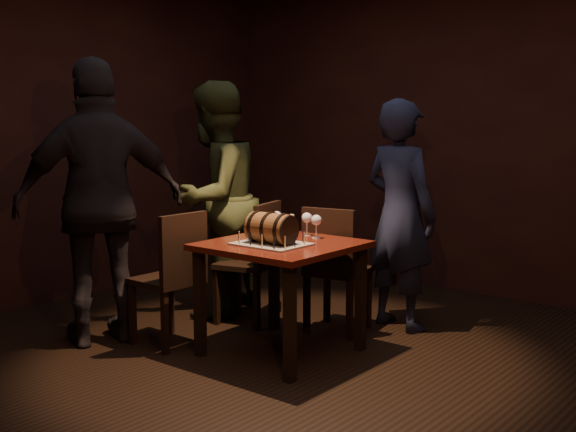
{
  "coord_description": "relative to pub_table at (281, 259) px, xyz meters",
  "views": [
    {
      "loc": [
        2.83,
        -3.45,
        1.58
      ],
      "look_at": [
        0.01,
        0.05,
        0.95
      ],
      "focal_mm": 45.0,
      "sensor_mm": 36.0,
      "label": 1
    }
  ],
  "objects": [
    {
      "name": "room_shell",
      "position": [
        0.13,
        -0.15,
        0.76
      ],
      "size": [
        5.04,
        5.04,
        2.8
      ],
      "color": "black",
      "rests_on": "ground"
    },
    {
      "name": "pub_table",
      "position": [
        0.0,
        0.0,
        0.0
      ],
      "size": [
        0.9,
        0.9,
        0.75
      ],
      "color": "#48130C",
      "rests_on": "ground"
    },
    {
      "name": "cake_board",
      "position": [
        0.01,
        -0.11,
        0.12
      ],
      "size": [
        0.45,
        0.35,
        0.01
      ],
      "primitive_type": "cube",
      "color": "gray",
      "rests_on": "pub_table"
    },
    {
      "name": "barrel_cake",
      "position": [
        0.01,
        -0.11,
        0.22
      ],
      "size": [
        0.36,
        0.21,
        0.21
      ],
      "color": "brown",
      "rests_on": "cake_board"
    },
    {
      "name": "birthday_candles",
      "position": [
        0.01,
        -0.11,
        0.16
      ],
      "size": [
        0.4,
        0.3,
        0.09
      ],
      "color": "#F6DC93",
      "rests_on": "cake_board"
    },
    {
      "name": "wine_glass_left",
      "position": [
        -0.25,
        0.25,
        0.23
      ],
      "size": [
        0.07,
        0.07,
        0.16
      ],
      "color": "silver",
      "rests_on": "pub_table"
    },
    {
      "name": "wine_glass_mid",
      "position": [
        -0.04,
        0.33,
        0.23
      ],
      "size": [
        0.07,
        0.07,
        0.16
      ],
      "color": "silver",
      "rests_on": "pub_table"
    },
    {
      "name": "wine_glass_right",
      "position": [
        0.08,
        0.28,
        0.23
      ],
      "size": [
        0.07,
        0.07,
        0.16
      ],
      "color": "silver",
      "rests_on": "pub_table"
    },
    {
      "name": "pint_of_ale",
      "position": [
        -0.12,
        0.23,
        0.18
      ],
      "size": [
        0.07,
        0.07,
        0.15
      ],
      "color": "silver",
      "rests_on": "pub_table"
    },
    {
      "name": "menu_card",
      "position": [
        -0.28,
        0.3,
        0.17
      ],
      "size": [
        0.1,
        0.05,
        0.13
      ],
      "primitive_type": null,
      "color": "white",
      "rests_on": "pub_table"
    },
    {
      "name": "chair_back",
      "position": [
        0.02,
        0.57,
        -0.12
      ],
      "size": [
        0.47,
        0.47,
        0.93
      ],
      "color": "black",
      "rests_on": "ground"
    },
    {
      "name": "chair_left_rear",
      "position": [
        -0.6,
        0.43,
        -0.12
      ],
      "size": [
        0.49,
        0.49,
        0.93
      ],
      "color": "black",
      "rests_on": "ground"
    },
    {
      "name": "chair_left_front",
      "position": [
        -0.66,
        -0.34,
        -0.12
      ],
      "size": [
        0.41,
        0.41,
        0.93
      ],
      "color": "black",
      "rests_on": "ground"
    },
    {
      "name": "person_back",
      "position": [
        0.3,
        1.01,
        0.21
      ],
      "size": [
        0.68,
        0.51,
        1.7
      ],
      "primitive_type": "imported",
      "rotation": [
        0.0,
        0.0,
        2.96
      ],
      "color": "#191D33",
      "rests_on": "ground"
    },
    {
      "name": "person_left_rear",
      "position": [
        -1.03,
        0.42,
        0.28
      ],
      "size": [
        0.82,
        0.99,
        1.84
      ],
      "primitive_type": "imported",
      "rotation": [
        0.0,
        0.0,
        -1.43
      ],
      "color": "#33381C",
      "rests_on": "ground"
    },
    {
      "name": "person_left_front",
      "position": [
        -1.12,
        -0.59,
        0.35
      ],
      "size": [
        0.92,
        1.25,
        1.97
      ],
      "primitive_type": "imported",
      "rotation": [
        0.0,
        0.0,
        -2.0
      ],
      "color": "black",
      "rests_on": "ground"
    }
  ]
}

